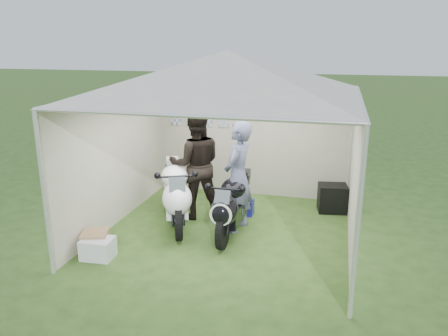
{
  "coord_description": "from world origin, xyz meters",
  "views": [
    {
      "loc": [
        1.72,
        -6.67,
        3.1
      ],
      "look_at": [
        -0.15,
        0.35,
        1.02
      ],
      "focal_mm": 35.0,
      "sensor_mm": 36.0,
      "label": 1
    }
  ],
  "objects": [
    {
      "name": "motorcycle_white",
      "position": [
        -0.95,
        0.07,
        0.59
      ],
      "size": [
        1.14,
        2.03,
        1.06
      ],
      "rotation": [
        0.0,
        0.0,
        0.42
      ],
      "color": "black",
      "rests_on": "ground"
    },
    {
      "name": "paddock_stand",
      "position": [
        0.1,
        0.82,
        0.14
      ],
      "size": [
        0.38,
        0.24,
        0.29
      ],
      "primitive_type": "cube",
      "rotation": [
        0.0,
        0.0,
        -0.0
      ],
      "color": "#2323B4",
      "rests_on": "ground"
    },
    {
      "name": "person_blue_jacket",
      "position": [
        0.15,
        0.13,
        0.94
      ],
      "size": [
        0.58,
        0.76,
        1.89
      ],
      "primitive_type": "imported",
      "rotation": [
        0.0,
        0.0,
        -1.76
      ],
      "color": "slate",
      "rests_on": "ground"
    },
    {
      "name": "canopy_tent",
      "position": [
        -0.0,
        0.03,
        2.58
      ],
      "size": [
        5.66,
        5.66,
        3.0
      ],
      "color": "silver",
      "rests_on": "ground"
    },
    {
      "name": "crate_2",
      "position": [
        -1.74,
        -1.21,
        0.11
      ],
      "size": [
        0.33,
        0.28,
        0.22
      ],
      "primitive_type": "cube",
      "rotation": [
        0.0,
        0.0,
        -0.08
      ],
      "color": "silver",
      "rests_on": "ground"
    },
    {
      "name": "equipment_box",
      "position": [
        1.7,
        1.41,
        0.26
      ],
      "size": [
        0.59,
        0.5,
        0.52
      ],
      "primitive_type": "cube",
      "rotation": [
        0.0,
        0.0,
        0.17
      ],
      "color": "black",
      "rests_on": "ground"
    },
    {
      "name": "motorcycle_black",
      "position": [
        0.09,
        -0.07,
        0.54
      ],
      "size": [
        0.44,
        1.95,
        0.96
      ],
      "rotation": [
        0.0,
        0.0,
        -0.0
      ],
      "color": "black",
      "rests_on": "ground"
    },
    {
      "name": "crate_1",
      "position": [
        -1.75,
        -1.29,
        0.17
      ],
      "size": [
        0.49,
        0.49,
        0.34
      ],
      "primitive_type": "cube",
      "rotation": [
        0.0,
        0.0,
        0.34
      ],
      "color": "#8E6F4B",
      "rests_on": "ground"
    },
    {
      "name": "person_dark_jacket",
      "position": [
        -0.72,
        0.52,
        1.0
      ],
      "size": [
        1.18,
        1.07,
        1.99
      ],
      "primitive_type": "imported",
      "rotation": [
        0.0,
        0.0,
        3.53
      ],
      "color": "black",
      "rests_on": "ground"
    },
    {
      "name": "ground",
      "position": [
        0.0,
        0.0,
        0.0
      ],
      "size": [
        80.0,
        80.0,
        0.0
      ],
      "primitive_type": "plane",
      "color": "#2C4919",
      "rests_on": "ground"
    },
    {
      "name": "crate_0",
      "position": [
        -1.63,
        -1.43,
        0.15
      ],
      "size": [
        0.48,
        0.38,
        0.31
      ],
      "primitive_type": "cube",
      "rotation": [
        0.0,
        0.0,
        0.06
      ],
      "color": "silver",
      "rests_on": "ground"
    }
  ]
}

